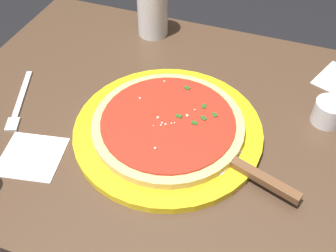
{
  "coord_description": "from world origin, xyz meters",
  "views": [
    {
      "loc": [
        0.19,
        -0.55,
        1.33
      ],
      "look_at": [
        0.01,
        -0.04,
        0.78
      ],
      "focal_mm": 42.49,
      "sensor_mm": 36.0,
      "label": 1
    }
  ],
  "objects": [
    {
      "name": "cup_tall_drink",
      "position": [
        -0.15,
        0.28,
        0.81
      ],
      "size": [
        0.08,
        0.08,
        0.11
      ],
      "primitive_type": "cylinder",
      "color": "silver",
      "rests_on": "restaurant_table"
    },
    {
      "name": "serving_plate",
      "position": [
        0.01,
        -0.04,
        0.77
      ],
      "size": [
        0.37,
        0.37,
        0.02
      ],
      "primitive_type": "cylinder",
      "color": "yellow",
      "rests_on": "restaurant_table"
    },
    {
      "name": "pizza",
      "position": [
        0.01,
        -0.04,
        0.78
      ],
      "size": [
        0.29,
        0.29,
        0.02
      ],
      "color": "#DBB26B",
      "rests_on": "serving_plate"
    },
    {
      "name": "pizza_server",
      "position": [
        0.17,
        -0.1,
        0.78
      ],
      "size": [
        0.22,
        0.11,
        0.01
      ],
      "color": "silver",
      "rests_on": "serving_plate"
    },
    {
      "name": "napkin_loose_left",
      "position": [
        -0.21,
        -0.19,
        0.76
      ],
      "size": [
        0.13,
        0.13,
        0.0
      ],
      "primitive_type": "cube",
      "rotation": [
        0.0,
        0.0,
        0.19
      ],
      "color": "white",
      "rests_on": "restaurant_table"
    },
    {
      "name": "cup_small_sauce",
      "position": [
        0.3,
        0.1,
        0.78
      ],
      "size": [
        0.06,
        0.06,
        0.05
      ],
      "primitive_type": "cylinder",
      "color": "silver",
      "rests_on": "restaurant_table"
    },
    {
      "name": "fork",
      "position": [
        -0.32,
        -0.07,
        0.76
      ],
      "size": [
        0.09,
        0.18,
        0.0
      ],
      "color": "silver",
      "rests_on": "restaurant_table"
    },
    {
      "name": "restaurant_table",
      "position": [
        0.0,
        0.0,
        0.6
      ],
      "size": [
        0.97,
        0.72,
        0.76
      ],
      "color": "black",
      "rests_on": "ground_plane"
    }
  ]
}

